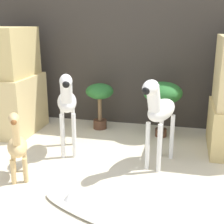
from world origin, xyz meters
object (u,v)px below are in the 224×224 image
(potted_palm_front, at_px, (163,94))
(zebra_left, at_px, (67,101))
(surfboard, at_px, (128,222))
(potted_palm_back, at_px, (100,96))
(giraffe_figurine, at_px, (17,145))
(zebra_right, at_px, (159,110))

(potted_palm_front, bearing_deg, zebra_left, -141.41)
(potted_palm_front, bearing_deg, surfboard, -92.47)
(potted_palm_front, distance_m, potted_palm_back, 0.69)
(potted_palm_back, bearing_deg, zebra_left, -97.87)
(zebra_left, xyz_separation_m, potted_palm_front, (0.78, 0.62, -0.04))
(giraffe_figurine, xyz_separation_m, potted_palm_front, (0.97, 1.17, 0.17))
(zebra_left, relative_size, potted_palm_front, 1.32)
(potted_palm_back, distance_m, surfboard, 1.75)
(giraffe_figurine, distance_m, surfboard, 1.01)
(zebra_right, xyz_separation_m, potted_palm_back, (-0.71, 0.78, -0.11))
(zebra_right, distance_m, potted_palm_front, 0.70)
(giraffe_figurine, height_order, surfboard, giraffe_figurine)
(zebra_left, bearing_deg, giraffe_figurine, -109.48)
(zebra_right, distance_m, potted_palm_back, 1.06)
(zebra_left, height_order, surfboard, zebra_left)
(zebra_right, xyz_separation_m, giraffe_figurine, (-1.00, -0.47, -0.21))
(potted_palm_front, bearing_deg, potted_palm_back, 172.88)
(potted_palm_back, bearing_deg, potted_palm_front, -7.12)
(zebra_right, distance_m, surfboard, 0.95)
(giraffe_figurine, bearing_deg, zebra_right, 25.10)
(zebra_right, height_order, potted_palm_front, zebra_right)
(surfboard, bearing_deg, potted_palm_front, 87.53)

